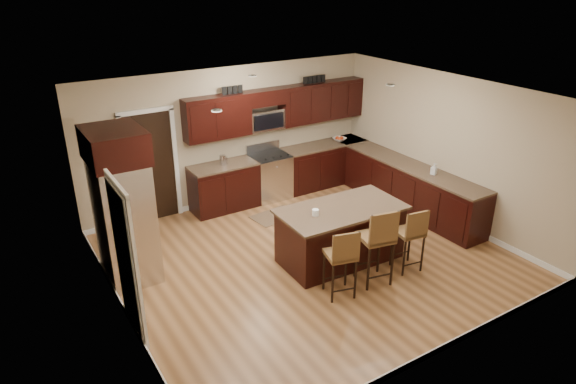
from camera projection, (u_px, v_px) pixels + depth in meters
floor at (309, 257)px, 8.45m from camera, size 6.00×6.00×0.00m
ceiling at (312, 95)px, 7.36m from camera, size 6.00×6.00×0.00m
wall_back at (231, 136)px, 10.04m from camera, size 6.00×0.00×6.00m
wall_left at (114, 230)px, 6.45m from camera, size 0.00×5.50×5.50m
wall_right at (446, 148)px, 9.36m from camera, size 0.00×5.50×5.50m
base_cabinets at (347, 180)px, 10.31m from camera, size 4.02×3.96×0.92m
upper_cabinets at (281, 106)px, 10.22m from camera, size 4.00×0.33×0.80m
range at (270, 176)px, 10.49m from camera, size 0.76×0.64×1.11m
microwave at (265, 120)px, 10.15m from camera, size 0.76×0.31×0.40m
doorway at (151, 168)px, 9.36m from camera, size 0.85×0.03×2.06m
pantry_door at (125, 263)px, 6.36m from camera, size 0.03×0.80×2.04m
letter_decor at (275, 84)px, 9.97m from camera, size 2.20×0.03×0.15m
island at (340, 235)px, 8.24m from camera, size 2.03×1.11×0.92m
stool_left at (342, 256)px, 7.19m from camera, size 0.49×0.49×1.08m
stool_mid at (378, 238)px, 7.46m from camera, size 0.54×0.54×1.23m
stool_right at (411, 233)px, 7.84m from camera, size 0.45×0.45×1.06m
refrigerator at (123, 205)px, 7.49m from camera, size 0.79×1.00×2.35m
floor_mat at (275, 216)px, 9.84m from camera, size 0.91×0.67×0.01m
fruit_bowl at (339, 139)px, 11.15m from camera, size 0.32×0.32×0.07m
soap_bottle at (434, 169)px, 9.32m from camera, size 0.12×0.12×0.21m
canister_tall at (223, 160)px, 9.77m from camera, size 0.12×0.12×0.19m
canister_short at (225, 161)px, 9.80m from camera, size 0.11×0.11×0.15m
island_jar at (315, 212)px, 7.78m from camera, size 0.10×0.10×0.10m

